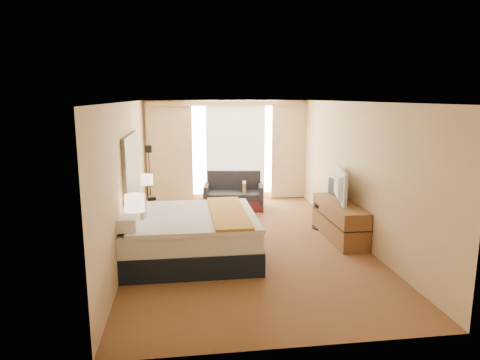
{
  "coord_description": "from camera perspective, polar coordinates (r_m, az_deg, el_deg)",
  "views": [
    {
      "loc": [
        -1.13,
        -7.61,
        2.69
      ],
      "look_at": [
        -0.05,
        0.4,
        1.11
      ],
      "focal_mm": 32.0,
      "sensor_mm": 36.0,
      "label": 1
    }
  ],
  "objects": [
    {
      "name": "wall_back",
      "position": [
        11.25,
        -1.9,
        3.95
      ],
      "size": [
        4.2,
        0.02,
        2.6
      ],
      "primitive_type": "cube",
      "color": "#DEBC87",
      "rests_on": "ground"
    },
    {
      "name": "desk_chair",
      "position": [
        9.03,
        11.53,
        -3.49
      ],
      "size": [
        0.5,
        0.5,
        1.03
      ],
      "rotation": [
        0.0,
        0.0,
        0.1
      ],
      "color": "black",
      "rests_on": "floor"
    },
    {
      "name": "wall_left",
      "position": [
        7.79,
        -14.73,
        0.41
      ],
      "size": [
        0.02,
        7.0,
        2.6
      ],
      "primitive_type": "cube",
      "color": "#DEBC87",
      "rests_on": "ground"
    },
    {
      "name": "lamp_right",
      "position": [
        9.27,
        -12.28,
        -0.01
      ],
      "size": [
        0.25,
        0.25,
        0.52
      ],
      "color": "black",
      "rests_on": "nightstand_right"
    },
    {
      "name": "headboard",
      "position": [
        7.99,
        -14.27,
        0.54
      ],
      "size": [
        0.06,
        1.85,
        1.5
      ],
      "primitive_type": "cube",
      "color": "black",
      "rests_on": "wall_left"
    },
    {
      "name": "media_dresser",
      "position": [
        8.49,
        13.07,
        -5.24
      ],
      "size": [
        0.5,
        1.8,
        0.7
      ],
      "primitive_type": "cube",
      "color": "brown",
      "rests_on": "floor"
    },
    {
      "name": "curtains",
      "position": [
        11.13,
        -1.86,
        4.44
      ],
      "size": [
        4.12,
        0.19,
        2.56
      ],
      "color": "beige",
      "rests_on": "floor"
    },
    {
      "name": "floor_lamp",
      "position": [
        10.06,
        -12.02,
        1.9
      ],
      "size": [
        0.2,
        0.2,
        1.6
      ],
      "color": "black",
      "rests_on": "floor"
    },
    {
      "name": "telephone",
      "position": [
        9.18,
        -11.71,
        -2.45
      ],
      "size": [
        0.19,
        0.16,
        0.07
      ],
      "primitive_type": "cube",
      "rotation": [
        0.0,
        0.0,
        0.22
      ],
      "color": "black",
      "rests_on": "nightstand_right"
    },
    {
      "name": "lamp_left",
      "position": [
        6.85,
        -13.89,
        -3.12
      ],
      "size": [
        0.31,
        0.31,
        0.65
      ],
      "color": "black",
      "rests_on": "nightstand_left"
    },
    {
      "name": "tissue_box",
      "position": [
        7.07,
        -13.19,
        -6.38
      ],
      "size": [
        0.14,
        0.14,
        0.11
      ],
      "primitive_type": "cube",
      "rotation": [
        0.0,
        0.0,
        -0.19
      ],
      "color": "#80A7C6",
      "rests_on": "nightstand_left"
    },
    {
      "name": "window",
      "position": [
        11.25,
        -0.61,
        4.06
      ],
      "size": [
        2.3,
        0.02,
        2.3
      ],
      "primitive_type": "cube",
      "color": "white",
      "rests_on": "wall_back"
    },
    {
      "name": "floor",
      "position": [
        8.15,
        0.7,
        -8.23
      ],
      "size": [
        4.2,
        7.0,
        0.02
      ],
      "primitive_type": "cube",
      "color": "#5A1B19",
      "rests_on": "ground"
    },
    {
      "name": "television",
      "position": [
        8.42,
        12.67,
        -0.71
      ],
      "size": [
        0.4,
        1.09,
        0.63
      ],
      "primitive_type": "imported",
      "rotation": [
        0.0,
        0.0,
        1.33
      ],
      "color": "black",
      "rests_on": "media_dresser"
    },
    {
      "name": "ceiling",
      "position": [
        7.69,
        0.75,
        10.38
      ],
      "size": [
        4.2,
        7.0,
        0.02
      ],
      "primitive_type": "cube",
      "color": "white",
      "rests_on": "wall_back"
    },
    {
      "name": "wall_front",
      "position": [
        4.48,
        7.36,
        -7.12
      ],
      "size": [
        4.2,
        0.02,
        2.6
      ],
      "primitive_type": "cube",
      "color": "#DEBC87",
      "rests_on": "ground"
    },
    {
      "name": "bed",
      "position": [
        7.33,
        -6.84,
        -7.28
      ],
      "size": [
        2.23,
        2.04,
        1.08
      ],
      "color": "black",
      "rests_on": "floor"
    },
    {
      "name": "nightstand_right",
      "position": [
        9.4,
        -11.99,
        -4.08
      ],
      "size": [
        0.45,
        0.52,
        0.55
      ],
      "primitive_type": "cube",
      "color": "brown",
      "rests_on": "floor"
    },
    {
      "name": "wall_right",
      "position": [
        8.38,
        15.08,
        1.12
      ],
      "size": [
        0.02,
        7.0,
        2.6
      ],
      "primitive_type": "cube",
      "color": "#DEBC87",
      "rests_on": "ground"
    },
    {
      "name": "loveseat",
      "position": [
        10.45,
        -0.82,
        -2.2
      ],
      "size": [
        1.52,
        0.96,
        0.89
      ],
      "rotation": [
        0.0,
        0.0,
        -0.14
      ],
      "color": "#5A1922",
      "rests_on": "floor"
    },
    {
      "name": "nightstand_left",
      "position": [
        7.03,
        -13.45,
        -9.37
      ],
      "size": [
        0.45,
        0.52,
        0.55
      ],
      "primitive_type": "cube",
      "color": "brown",
      "rests_on": "floor"
    }
  ]
}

